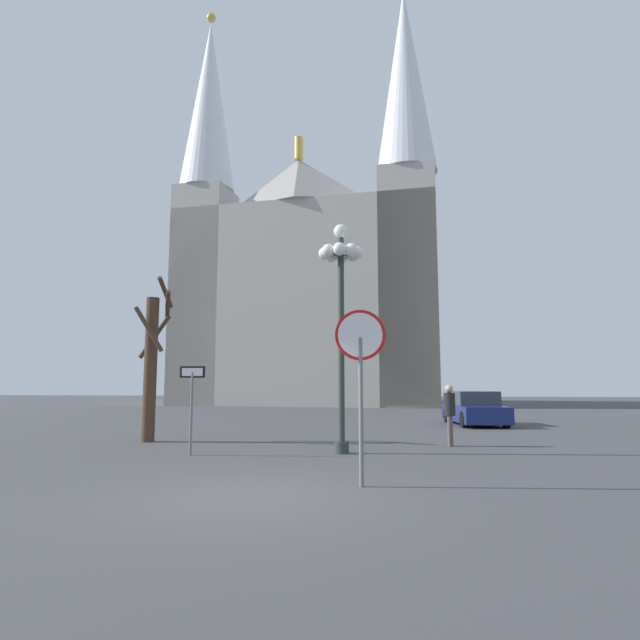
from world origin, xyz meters
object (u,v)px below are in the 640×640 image
Objects in this scene: one_way_arrow_sign at (192,397)px; street_lamp at (341,286)px; bare_tree at (151,362)px; stop_sign at (360,359)px; parked_car_near_navy at (474,409)px; pedestrian_walking at (450,409)px; cathedral at (313,284)px.

street_lamp is (3.65, 0.81, 2.86)m from one_way_arrow_sign.
stop_sign is at bearing -42.18° from bare_tree.
parked_car_near_navy is at bearing 35.40° from bare_tree.
bare_tree is at bearing -144.60° from parked_car_near_navy.
stop_sign is 1.40× the size of one_way_arrow_sign.
stop_sign is at bearing -37.76° from one_way_arrow_sign.
street_lamp is at bearing -17.41° from bare_tree.
stop_sign is at bearing -106.84° from parked_car_near_navy.
one_way_arrow_sign is at bearing -129.28° from parked_car_near_navy.
one_way_arrow_sign reaches higher than parked_car_near_navy.
street_lamp reaches higher than parked_car_near_navy.
pedestrian_walking is at bearing 32.54° from street_lamp.
cathedral is at bearing 92.30° from one_way_arrow_sign.
bare_tree is at bearing 137.82° from stop_sign.
pedestrian_walking is at bearing -104.07° from parked_car_near_navy.
one_way_arrow_sign is at bearing 142.24° from stop_sign.
cathedral is 19.95× the size of pedestrian_walking.
cathedral is at bearing 105.50° from pedestrian_walking.
bare_tree is 8.99m from pedestrian_walking.
stop_sign is 14.42m from parked_car_near_navy.
bare_tree reaches higher than pedestrian_walking.
one_way_arrow_sign is 0.37× the size of street_lamp.
street_lamp is 1.19× the size of bare_tree.
street_lamp is at bearing -116.81° from parked_car_near_navy.
cathedral is 15.66× the size of one_way_arrow_sign.
parked_car_near_navy is 7.96m from pedestrian_walking.
parked_car_near_navy is at bearing 73.16° from stop_sign.
parked_car_near_navy is (4.16, 13.73, -1.52)m from stop_sign.
parked_car_near_navy is (8.48, 10.37, -0.74)m from one_way_arrow_sign.
one_way_arrow_sign is at bearing -167.52° from street_lamp.
bare_tree is 1.14× the size of parked_car_near_navy.
stop_sign is 6.51m from pedestrian_walking.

